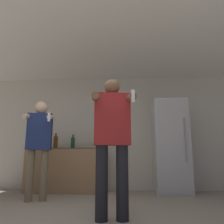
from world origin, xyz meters
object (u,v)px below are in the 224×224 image
at_px(refrigerator, 170,146).
at_px(bottle_dark_rum, 73,142).
at_px(bottle_clear_vodka, 49,144).
at_px(person_man_side, 39,139).
at_px(person_woman_foreground, 112,136).
at_px(bottle_green_wine, 56,142).
at_px(bottle_red_label, 100,144).

distance_m(refrigerator, bottle_dark_rum, 2.05).
height_order(bottle_clear_vodka, person_man_side, person_man_side).
relative_size(person_woman_foreground, person_man_side, 1.01).
height_order(bottle_green_wine, person_man_side, person_man_side).
distance_m(bottle_dark_rum, person_woman_foreground, 2.19).
bearing_deg(refrigerator, person_man_side, -158.97).
xyz_separation_m(bottle_dark_rum, bottle_clear_vodka, (-0.52, 0.00, -0.02)).
bearing_deg(bottle_red_label, bottle_green_wine, -180.00).
relative_size(bottle_dark_rum, person_man_side, 0.18).
relative_size(bottle_dark_rum, bottle_green_wine, 0.91).
height_order(bottle_dark_rum, bottle_clear_vodka, bottle_dark_rum).
distance_m(bottle_clear_vodka, bottle_green_wine, 0.15).
distance_m(refrigerator, bottle_clear_vodka, 2.58).
xyz_separation_m(bottle_clear_vodka, person_woman_foreground, (1.48, -1.97, -0.03)).
relative_size(refrigerator, person_man_side, 1.12).
bearing_deg(bottle_clear_vodka, bottle_green_wine, 0.00).
bearing_deg(refrigerator, bottle_red_label, 179.24).
relative_size(bottle_green_wine, bottle_red_label, 1.37).
bearing_deg(bottle_clear_vodka, person_man_side, -80.24).
distance_m(bottle_green_wine, person_woman_foreground, 2.38).
height_order(refrigerator, person_woman_foreground, refrigerator).
xyz_separation_m(person_woman_foreground, person_man_side, (-1.32, 1.02, 0.05)).
bearing_deg(refrigerator, bottle_dark_rum, 179.46).
bearing_deg(person_woman_foreground, refrigerator, 60.76).
bearing_deg(bottle_green_wine, person_woman_foreground, -55.81).
bearing_deg(person_man_side, bottle_red_label, 45.19).
relative_size(bottle_red_label, person_man_side, 0.14).
xyz_separation_m(bottle_clear_vodka, bottle_red_label, (1.10, 0.00, -0.01)).
relative_size(bottle_clear_vodka, bottle_red_label, 1.14).
relative_size(bottle_clear_vodka, person_man_side, 0.16).
bearing_deg(bottle_red_label, refrigerator, -0.76).
bearing_deg(bottle_clear_vodka, bottle_dark_rum, 0.00).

